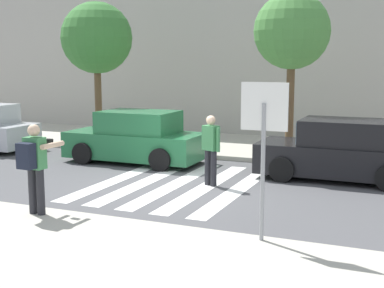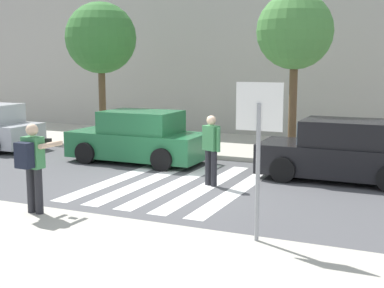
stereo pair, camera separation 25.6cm
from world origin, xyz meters
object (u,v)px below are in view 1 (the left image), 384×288
at_px(stop_sign, 264,127).
at_px(parked_car_green, 136,138).
at_px(parked_car_black, 341,152).
at_px(pedestrian_crossing, 211,146).
at_px(photographer_with_backpack, 34,161).
at_px(street_tree_west, 97,38).
at_px(street_tree_center, 292,32).

distance_m(stop_sign, parked_car_green, 8.00).
relative_size(parked_car_green, parked_car_black, 1.00).
distance_m(pedestrian_crossing, parked_car_black, 3.42).
bearing_deg(stop_sign, photographer_with_backpack, -176.59).
relative_size(street_tree_west, street_tree_center, 1.00).
bearing_deg(parked_car_black, street_tree_west, 166.98).
xyz_separation_m(stop_sign, street_tree_center, (-1.29, 7.60, 1.84)).
bearing_deg(street_tree_west, parked_car_black, -13.02).
relative_size(photographer_with_backpack, pedestrian_crossing, 1.00).
bearing_deg(parked_car_black, parked_car_green, 180.00).
height_order(photographer_with_backpack, street_tree_west, street_tree_west).
bearing_deg(stop_sign, street_tree_center, 99.66).
bearing_deg(stop_sign, parked_car_black, 85.18).
height_order(pedestrian_crossing, parked_car_black, pedestrian_crossing).
relative_size(stop_sign, photographer_with_backpack, 1.49).
bearing_deg(street_tree_west, stop_sign, -43.65).
distance_m(photographer_with_backpack, pedestrian_crossing, 4.50).
height_order(photographer_with_backpack, parked_car_green, photographer_with_backpack).
xyz_separation_m(photographer_with_backpack, parked_car_black, (4.83, 5.95, -0.44)).
bearing_deg(pedestrian_crossing, parked_car_green, 148.43).
relative_size(stop_sign, parked_car_green, 0.62).
height_order(pedestrian_crossing, parked_car_green, pedestrian_crossing).
xyz_separation_m(stop_sign, parked_car_green, (-5.47, 5.69, -1.28)).
bearing_deg(parked_car_green, street_tree_west, 142.44).
xyz_separation_m(parked_car_green, street_tree_west, (-2.56, 1.97, 3.04)).
relative_size(photographer_with_backpack, street_tree_west, 0.35).
relative_size(parked_car_black, street_tree_center, 0.84).
xyz_separation_m(photographer_with_backpack, pedestrian_crossing, (2.00, 4.03, -0.19)).
bearing_deg(parked_car_green, stop_sign, -46.13).
bearing_deg(street_tree_center, parked_car_green, -155.42).
distance_m(photographer_with_backpack, street_tree_center, 8.85).
xyz_separation_m(stop_sign, street_tree_west, (-8.03, 7.66, 1.76)).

